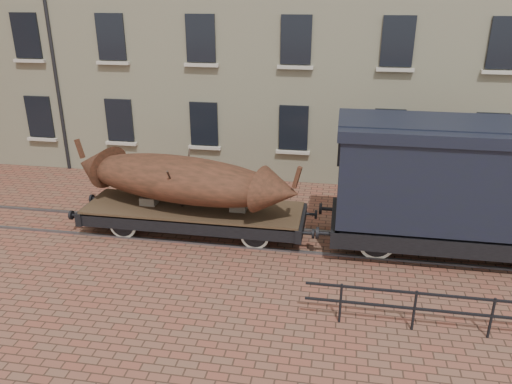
# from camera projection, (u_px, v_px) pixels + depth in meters

# --- Properties ---
(ground) EXTENTS (90.00, 90.00, 0.00)m
(ground) POSITION_uv_depth(u_px,v_px,m) (243.00, 236.00, 15.32)
(ground) COLOR brown
(rail_track) EXTENTS (30.00, 1.52, 0.06)m
(rail_track) POSITION_uv_depth(u_px,v_px,m) (243.00, 236.00, 15.31)
(rail_track) COLOR #59595E
(rail_track) RESTS_ON ground
(flatcar_wagon) EXTENTS (7.48, 2.03, 1.13)m
(flatcar_wagon) POSITION_uv_depth(u_px,v_px,m) (194.00, 212.00, 15.30)
(flatcar_wagon) COLOR #402B1E
(flatcar_wagon) RESTS_ON ground
(iron_boat) EXTENTS (7.49, 3.32, 1.76)m
(iron_boat) POSITION_uv_depth(u_px,v_px,m) (180.00, 179.00, 14.96)
(iron_boat) COLOR #54291A
(iron_boat) RESTS_ON flatcar_wagon
(goods_van) EXTENTS (7.41, 2.70, 3.83)m
(goods_van) POSITION_uv_depth(u_px,v_px,m) (458.00, 174.00, 13.48)
(goods_van) COLOR black
(goods_van) RESTS_ON ground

